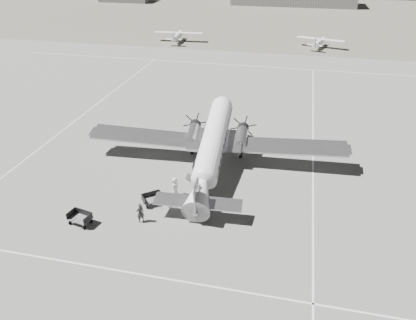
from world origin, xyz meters
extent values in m
plane|color=slate|center=(0.00, 0.00, 0.00)|extent=(260.00, 260.00, 0.00)
cube|color=silver|center=(0.00, -14.00, 0.01)|extent=(60.00, 0.15, 0.01)
cube|color=silver|center=(12.00, 0.00, 0.01)|extent=(0.15, 80.00, 0.01)
cube|color=silver|center=(-18.00, 10.00, 0.01)|extent=(0.15, 60.00, 0.01)
cube|color=silver|center=(0.00, 40.00, 0.01)|extent=(90.00, 0.15, 0.01)
cube|color=#5B584C|center=(0.00, 95.00, 0.00)|extent=(260.00, 90.00, 0.01)
imported|color=#2C2C2C|center=(-2.03, -8.28, 0.89)|extent=(0.76, 0.76, 1.79)
imported|color=#ABABA9|center=(-0.29, -5.62, 0.74)|extent=(0.73, 0.84, 1.47)
imported|color=silver|center=(-0.38, -3.89, 0.94)|extent=(0.73, 1.00, 1.88)
camera|label=1|loc=(9.44, -33.50, 20.85)|focal=35.00mm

